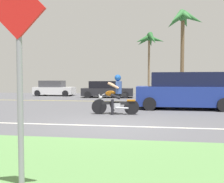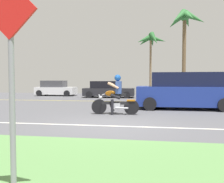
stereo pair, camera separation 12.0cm
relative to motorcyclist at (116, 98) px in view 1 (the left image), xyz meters
The scene contains 11 objects.
ground 1.17m from the motorcyclist, 78.20° to the left, with size 56.00×30.00×0.04m, color #545459.
grass_median 6.25m from the motorcyclist, 88.28° to the right, with size 56.00×3.80×0.06m, color #5B8C4C.
lane_line_near 2.59m from the motorcyclist, 85.71° to the right, with size 50.40×0.12×0.01m, color silver.
lane_line_far 6.14m from the motorcyclist, 88.25° to the left, with size 50.40×0.12×0.01m, color yellow.
motorcyclist is the anchor object (origin of this frame).
suv_nearby 4.03m from the motorcyclist, 37.45° to the left, with size 4.91×2.16×1.85m.
parked_car_0 13.56m from the motorcyclist, 123.24° to the left, with size 3.80×1.82×1.46m.
parked_car_1 9.99m from the motorcyclist, 101.54° to the left, with size 4.42×1.94×1.41m.
palm_tree_0 15.55m from the motorcyclist, 69.89° to the left, with size 3.66×3.96×8.29m.
palm_tree_1 15.12m from the motorcyclist, 83.31° to the left, with size 3.13×3.04×6.40m.
street_sign 7.31m from the motorcyclist, 90.93° to the right, with size 0.62×0.06×2.47m.
Camera 1 is at (1.00, -7.38, 1.42)m, focal length 36.28 mm.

